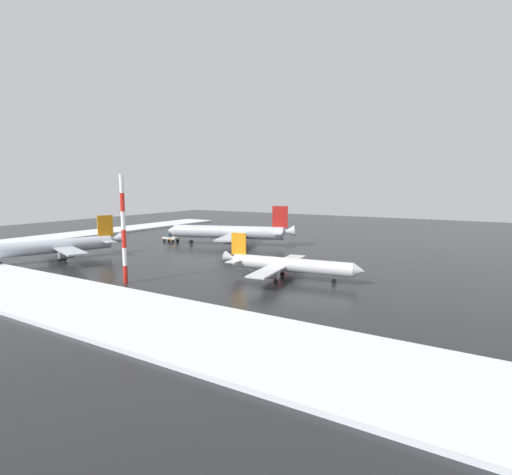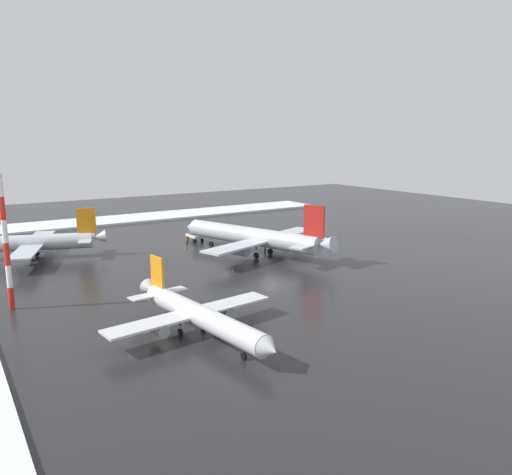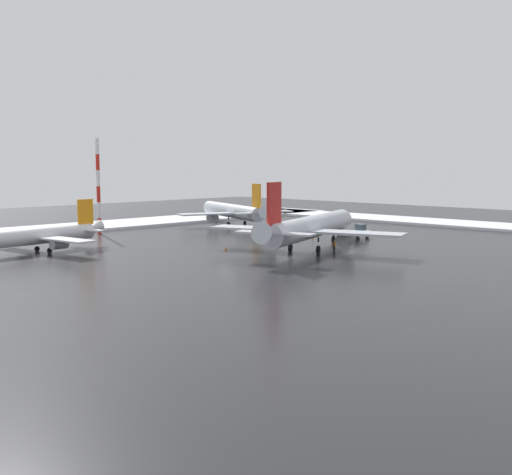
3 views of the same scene
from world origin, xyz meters
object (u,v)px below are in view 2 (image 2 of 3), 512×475
airplane_foreground_jet (199,315)px  traffic_cone_mid_line (185,248)px  airplane_parked_portside (254,237)px  airplane_distant_tail (23,243)px  pushback_tug (194,235)px  ground_crew_by_nose_gear (265,246)px  antenna_mast (6,243)px  ground_crew_mid_apron (187,240)px  traffic_cone_near_nose (233,270)px

airplane_foreground_jet → traffic_cone_mid_line: 46.17m
airplane_parked_portside → airplane_distant_tail: airplane_parked_portside is taller
airplane_foreground_jet → traffic_cone_mid_line: size_ratio=46.36×
airplane_distant_tail → pushback_tug: size_ratio=6.46×
ground_crew_by_nose_gear → antenna_mast: bearing=-51.1°
airplane_foreground_jet → traffic_cone_mid_line: bearing=150.1°
airplane_foreground_jet → antenna_mast: 27.93m
traffic_cone_mid_line → ground_crew_mid_apron: bearing=150.2°
pushback_tug → traffic_cone_mid_line: pushback_tug is taller
airplane_parked_portside → traffic_cone_mid_line: size_ratio=63.63×
airplane_distant_tail → traffic_cone_mid_line: 30.17m
ground_crew_by_nose_gear → ground_crew_mid_apron: size_ratio=1.00×
antenna_mast → traffic_cone_near_nose: 35.09m
airplane_parked_portside → airplane_distant_tail: bearing=43.0°
airplane_distant_tail → ground_crew_mid_apron: bearing=-169.5°
airplane_foreground_jet → airplane_parked_portside: bearing=131.5°
traffic_cone_near_nose → ground_crew_mid_apron: bearing=173.9°
airplane_distant_tail → ground_crew_mid_apron: airplane_distant_tail is taller
antenna_mast → airplane_distant_tail: bearing=169.0°
pushback_tug → ground_crew_mid_apron: (3.10, -3.20, -0.31)m
airplane_foreground_jet → antenna_mast: (-21.46, -16.67, 6.43)m
pushback_tug → traffic_cone_mid_line: bearing=140.6°
airplane_foreground_jet → pushback_tug: 54.11m
ground_crew_mid_apron → traffic_cone_mid_line: (3.36, -1.92, -0.70)m
airplane_distant_tail → pushback_tug: (1.95, 33.96, -1.76)m
ground_crew_by_nose_gear → antenna_mast: 49.05m
pushback_tug → antenna_mast: 48.88m
pushback_tug → ground_crew_by_nose_gear: bearing=-156.9°
pushback_tug → ground_crew_mid_apron: pushback_tug is taller
airplane_parked_portside → airplane_foreground_jet: 40.81m
airplane_foreground_jet → ground_crew_by_nose_gear: size_ratio=14.91×
ground_crew_by_nose_gear → traffic_cone_near_nose: bearing=-27.3°
ground_crew_by_nose_gear → traffic_cone_mid_line: size_ratio=3.11×
ground_crew_by_nose_gear → traffic_cone_mid_line: (-10.34, -12.63, -0.70)m
traffic_cone_mid_line → airplane_foreground_jet: bearing=-22.8°
airplane_distant_tail → traffic_cone_mid_line: airplane_distant_tail is taller
ground_crew_mid_apron → airplane_distant_tail: bearing=1.5°
airplane_distant_tail → traffic_cone_near_nose: 40.28m
antenna_mast → airplane_parked_portside: bearing=101.8°
ground_crew_mid_apron → traffic_cone_mid_line: bearing=71.0°
airplane_parked_portside → airplane_distant_tail: (-20.32, -37.95, -0.50)m
airplane_parked_portside → airplane_distant_tail: size_ratio=1.17×
airplane_parked_portside → traffic_cone_mid_line: 15.35m
airplane_foreground_jet → airplane_distant_tail: 52.07m
ground_crew_by_nose_gear → traffic_cone_near_nose: size_ratio=3.11×
antenna_mast → traffic_cone_mid_line: (-21.04, 34.57, -8.66)m
airplane_parked_portside → airplane_distant_tail: 43.05m
ground_crew_mid_apron → antenna_mast: antenna_mast is taller
airplane_foreground_jet → airplane_distant_tail: bearing=-174.9°
ground_crew_by_nose_gear → ground_crew_mid_apron: 17.38m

